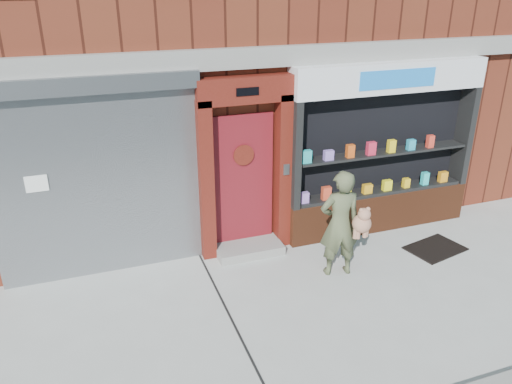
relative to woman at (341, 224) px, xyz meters
name	(u,v)px	position (x,y,z in m)	size (l,w,h in m)	color
ground	(337,300)	(-0.36, -0.66, -0.85)	(80.00, 80.00, 0.00)	#9E9E99
shutter_bay	(95,168)	(-3.36, 1.27, 0.87)	(3.10, 0.30, 3.04)	gray
red_door_bay	(245,168)	(-1.11, 1.20, 0.61)	(1.52, 0.58, 2.90)	#4D130D
pharmacy_bay	(382,156)	(1.39, 1.15, 0.52)	(3.50, 0.41, 3.00)	#5A2915
woman	(341,224)	(0.00, 0.00, 0.00)	(0.77, 0.53, 1.69)	#4D5437
doormat	(435,248)	(1.91, 0.09, -0.84)	(0.93, 0.65, 0.02)	black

